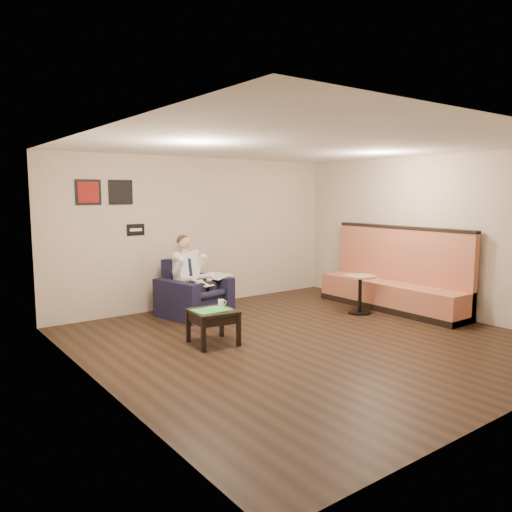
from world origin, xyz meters
TOP-DOWN VIEW (x-y plane):
  - ground at (0.00, 0.00)m, footprint 6.00×6.00m
  - wall_back at (0.00, 3.00)m, footprint 6.00×0.02m
  - wall_left at (-3.00, 0.00)m, footprint 0.02×6.00m
  - wall_right at (3.00, 0.00)m, footprint 0.02×6.00m
  - ceiling at (0.00, 0.00)m, footprint 6.00×6.00m
  - seating_sign at (-1.30, 2.98)m, footprint 0.32×0.02m
  - art_print_left at (-2.10, 2.98)m, footprint 0.42×0.03m
  - art_print_right at (-1.55, 2.98)m, footprint 0.42×0.03m
  - armchair at (-0.57, 2.25)m, footprint 1.21×1.21m
  - seated_man at (-0.54, 2.13)m, footprint 0.84×1.08m
  - lap_papers at (-0.51, 2.02)m, footprint 0.31×0.37m
  - newspaper at (-0.14, 2.24)m, footprint 0.56×0.63m
  - side_table at (-1.18, 0.65)m, footprint 0.67×0.67m
  - green_folder at (-1.21, 0.63)m, footprint 0.50×0.36m
  - coffee_mug at (-0.97, 0.75)m, footprint 0.10×0.10m
  - smartphone at (-1.10, 0.81)m, footprint 0.17×0.12m
  - banquette at (2.59, 0.51)m, footprint 0.70×2.94m
  - cafe_table at (1.90, 0.65)m, footprint 0.69×0.69m

SIDE VIEW (x-z plane):
  - ground at x=0.00m, z-range 0.00..0.00m
  - side_table at x=-1.18m, z-range 0.00..0.49m
  - cafe_table at x=1.90m, z-range 0.00..0.68m
  - armchair at x=-0.57m, z-range 0.00..0.98m
  - smartphone at x=-1.10m, z-range 0.49..0.50m
  - green_folder at x=-1.21m, z-range 0.49..0.51m
  - coffee_mug at x=-0.97m, z-range 0.49..0.60m
  - lap_papers at x=-0.51m, z-range 0.60..0.61m
  - newspaper at x=-0.14m, z-range 0.66..0.67m
  - seated_man at x=-0.54m, z-range 0.00..1.34m
  - banquette at x=2.59m, z-range 0.00..1.51m
  - wall_back at x=0.00m, z-range 0.00..2.80m
  - wall_left at x=-3.00m, z-range 0.00..2.80m
  - wall_right at x=3.00m, z-range 0.00..2.80m
  - seating_sign at x=-1.30m, z-range 1.40..1.60m
  - art_print_left at x=-2.10m, z-range 1.94..2.36m
  - art_print_right at x=-1.55m, z-range 1.94..2.36m
  - ceiling at x=0.00m, z-range 2.79..2.81m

